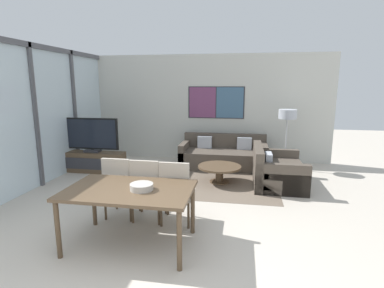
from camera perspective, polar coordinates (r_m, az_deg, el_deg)
wall_back at (r=8.11m, az=1.83°, el=6.92°), size 6.80×0.09×2.80m
window_wall_left at (r=6.61m, az=-27.92°, el=5.75°), size 0.07×5.58×2.80m
area_rug at (r=6.36m, az=5.22°, el=-7.26°), size 2.35×2.20×0.01m
tv_console at (r=7.40m, az=-18.32°, el=-3.25°), size 1.50×0.39×0.47m
television at (r=7.27m, az=-18.63°, el=1.62°), size 1.30×0.20×0.80m
sofa_main at (r=7.53m, az=6.05°, el=-2.27°), size 2.10×0.99×0.78m
sofa_side at (r=6.38m, az=15.39°, el=-5.10°), size 0.99×1.43×0.78m
coffee_table at (r=6.28m, az=5.26°, el=-4.93°), size 0.89×0.89×0.36m
dining_table at (r=3.85m, az=-11.82°, el=-9.33°), size 1.57×0.99×0.75m
dining_chair_left at (r=4.70m, az=-13.57°, el=-7.58°), size 0.46×0.46×0.96m
dining_chair_centre at (r=4.52m, az=-8.50°, el=-8.16°), size 0.46×0.46×0.96m
dining_chair_right at (r=4.37m, az=-3.03°, el=-8.72°), size 0.46×0.46×0.96m
fruit_bowl at (r=3.74m, az=-9.57°, el=-7.96°), size 0.29×0.29×0.08m
floor_lamp at (r=7.45m, az=17.72°, el=4.85°), size 0.42×0.42×1.44m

